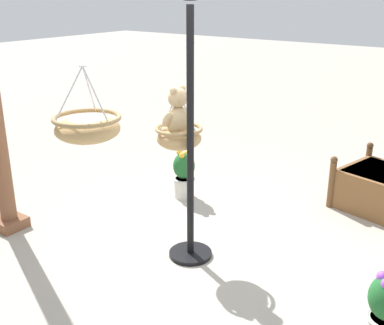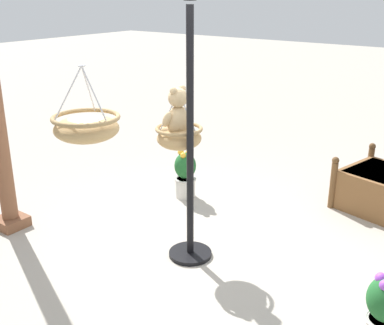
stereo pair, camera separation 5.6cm
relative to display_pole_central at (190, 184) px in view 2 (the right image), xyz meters
name	(u,v)px [view 2 (the right image)]	position (x,y,z in m)	size (l,w,h in m)	color
ground_plane	(200,250)	(0.14, -0.02, -0.79)	(40.00, 40.00, 0.00)	#A8A093
display_pole_central	(190,184)	(0.00, 0.00, 0.00)	(0.44, 0.44, 2.52)	black
hanging_basket_with_teddy	(179,137)	(0.15, 0.25, 0.41)	(0.48, 0.48, 0.58)	tan
teddy_bear	(177,115)	(0.15, 0.27, 0.63)	(0.35, 0.30, 0.50)	tan
hanging_basket_left_high	(86,127)	(-0.99, 0.29, 0.76)	(0.55, 0.55, 0.61)	tan
wooden_planter_box	(383,189)	(2.30, -1.25, -0.52)	(1.11, 1.13, 0.67)	brown
potted_plant_tall_leafy	(185,174)	(1.14, 0.94, -0.47)	(0.29, 0.29, 0.65)	beige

